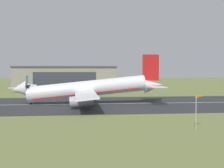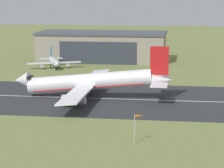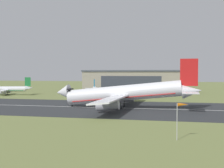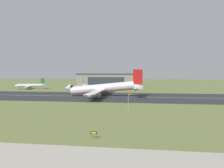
{
  "view_description": "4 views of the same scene",
  "coord_description": "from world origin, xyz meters",
  "views": [
    {
      "loc": [
        -23.13,
        22.67,
        11.21
      ],
      "look_at": [
        -12.34,
        116.91,
        6.88
      ],
      "focal_mm": 50.0,
      "sensor_mm": 36.0,
      "label": 1
    },
    {
      "loc": [
        10.12,
        -32.54,
        33.62
      ],
      "look_at": [
        -11.7,
        117.68,
        5.87
      ],
      "focal_mm": 85.0,
      "sensor_mm": 36.0,
      "label": 2
    },
    {
      "loc": [
        0.17,
        22.67,
        11.83
      ],
      "look_at": [
        -19.71,
        108.14,
        8.66
      ],
      "focal_mm": 50.0,
      "sensor_mm": 36.0,
      "label": 3
    },
    {
      "loc": [
        4.16,
        -4.41,
        14.9
      ],
      "look_at": [
        -11.47,
        108.44,
        8.54
      ],
      "focal_mm": 35.0,
      "sensor_mm": 36.0,
      "label": 4
    }
  ],
  "objects": [
    {
      "name": "ground_plane",
      "position": [
        0.0,
        62.14,
        0.0
      ],
      "size": [
        756.36,
        756.36,
        0.0
      ],
      "primitive_type": "plane",
      "color": "olive"
    },
    {
      "name": "runway_strip",
      "position": [
        0.0,
        124.27,
        0.03
      ],
      "size": [
        516.36,
        49.6,
        0.06
      ],
      "primitive_type": "cube",
      "color": "#2B2D30",
      "rests_on": "ground_plane"
    },
    {
      "name": "runway_centreline",
      "position": [
        0.0,
        124.27,
        0.07
      ],
      "size": [
        464.72,
        0.7,
        0.01
      ],
      "primitive_type": "cube",
      "color": "silver",
      "rests_on": "runway_strip"
    },
    {
      "name": "taxiway_road",
      "position": [
        0.0,
        30.88,
        0.03
      ],
      "size": [
        387.27,
        12.42,
        0.05
      ],
      "primitive_type": "cube",
      "color": "#B2AD9E",
      "rests_on": "ground_plane"
    },
    {
      "name": "hangar_building",
      "position": [
        -29.54,
        208.59,
        6.71
      ],
      "size": [
        58.84,
        24.28,
        13.38
      ],
      "color": "gray",
      "rests_on": "ground_plane"
    },
    {
      "name": "airplane_landing",
      "position": [
        -19.37,
        124.81,
        4.86
      ],
      "size": [
        49.59,
        57.72,
        16.32
      ],
      "color": "white",
      "rests_on": "ground_plane"
    },
    {
      "name": "airplane_parked_centre",
      "position": [
        -45.83,
        182.55,
        2.72
      ],
      "size": [
        21.64,
        19.55,
        8.22
      ],
      "color": "silver",
      "rests_on": "ground_plane"
    },
    {
      "name": "airplane_parked_far_east",
      "position": [
        -91.62,
        171.27,
        3.08
      ],
      "size": [
        26.14,
        19.55,
        9.4
      ],
      "color": "silver",
      "rests_on": "ground_plane"
    },
    {
      "name": "windsock_pole",
      "position": [
        -0.15,
        78.56,
        5.8
      ],
      "size": [
        2.12,
        1.35,
        6.56
      ],
      "color": "#B7B7BC",
      "rests_on": "ground_plane"
    },
    {
      "name": "runway_sign",
      "position": [
        -6.45,
        42.5,
        1.21
      ],
      "size": [
        1.58,
        0.13,
        1.61
      ],
      "color": "#4C4C51",
      "rests_on": "ground_plane"
    }
  ]
}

